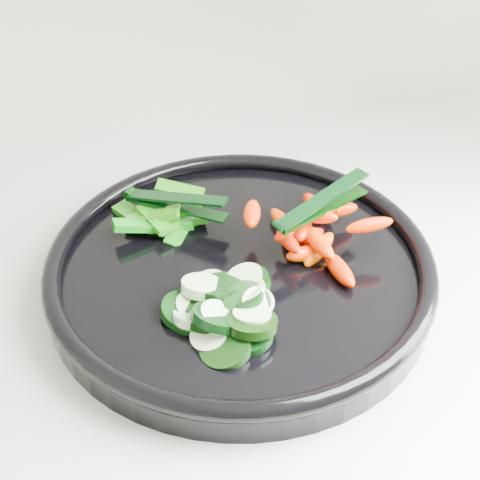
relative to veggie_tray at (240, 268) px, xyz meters
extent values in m
cylinder|color=black|center=(0.00, 0.00, -0.01)|extent=(0.42, 0.42, 0.02)
torus|color=black|center=(0.00, 0.00, 0.01)|extent=(0.42, 0.42, 0.02)
cylinder|color=black|center=(-0.03, -0.11, 0.01)|extent=(0.06, 0.06, 0.03)
cylinder|color=#D7EFBF|center=(-0.04, -0.09, 0.01)|extent=(0.05, 0.05, 0.02)
cylinder|color=black|center=(-0.04, -0.07, 0.01)|extent=(0.04, 0.04, 0.02)
cylinder|color=beige|center=(-0.06, -0.07, 0.01)|extent=(0.04, 0.04, 0.02)
cylinder|color=black|center=(-0.06, -0.06, 0.01)|extent=(0.06, 0.06, 0.03)
cylinder|color=beige|center=(-0.05, -0.06, 0.01)|extent=(0.04, 0.04, 0.02)
cylinder|color=black|center=(-0.01, -0.10, 0.01)|extent=(0.06, 0.06, 0.02)
cylinder|color=#CEEEBE|center=(-0.02, -0.10, 0.01)|extent=(0.05, 0.05, 0.02)
cylinder|color=black|center=(-0.03, -0.04, 0.01)|extent=(0.06, 0.06, 0.02)
cylinder|color=beige|center=(-0.04, -0.03, 0.01)|extent=(0.05, 0.05, 0.02)
cylinder|color=black|center=(-0.04, -0.06, 0.01)|extent=(0.06, 0.06, 0.02)
cylinder|color=beige|center=(-0.05, -0.06, 0.01)|extent=(0.05, 0.05, 0.01)
cylinder|color=black|center=(-0.05, -0.07, 0.01)|extent=(0.06, 0.06, 0.02)
cylinder|color=beige|center=(-0.04, -0.08, 0.01)|extent=(0.04, 0.04, 0.01)
cylinder|color=black|center=(-0.04, -0.06, 0.01)|extent=(0.05, 0.05, 0.03)
cylinder|color=beige|center=(-0.05, -0.08, 0.01)|extent=(0.03, 0.03, 0.02)
cylinder|color=black|center=(-0.01, -0.06, 0.02)|extent=(0.05, 0.05, 0.02)
cylinder|color=beige|center=(0.00, -0.06, 0.02)|extent=(0.05, 0.05, 0.03)
cylinder|color=black|center=(-0.03, -0.04, 0.02)|extent=(0.04, 0.04, 0.02)
cylinder|color=#D0EDBD|center=(-0.04, -0.04, 0.02)|extent=(0.05, 0.05, 0.02)
cylinder|color=black|center=(-0.04, -0.08, 0.02)|extent=(0.06, 0.06, 0.03)
cylinder|color=#CFF0C0|center=(-0.03, -0.08, 0.02)|extent=(0.05, 0.05, 0.03)
cylinder|color=black|center=(-0.01, -0.07, 0.02)|extent=(0.06, 0.06, 0.03)
cylinder|color=beige|center=(0.00, -0.07, 0.02)|extent=(0.04, 0.04, 0.02)
cylinder|color=black|center=(0.00, -0.04, 0.02)|extent=(0.05, 0.05, 0.02)
cylinder|color=beige|center=(0.00, -0.04, 0.02)|extent=(0.04, 0.04, 0.02)
cylinder|color=black|center=(-0.01, -0.09, 0.02)|extent=(0.05, 0.05, 0.02)
cylinder|color=#D1F1C1|center=(-0.01, -0.09, 0.02)|extent=(0.04, 0.04, 0.02)
ellipsoid|color=#F15E00|center=(0.08, 0.00, 0.01)|extent=(0.05, 0.05, 0.03)
ellipsoid|color=#FF4700|center=(0.07, 0.00, 0.01)|extent=(0.05, 0.03, 0.02)
ellipsoid|color=#E64000|center=(0.09, -0.03, 0.01)|extent=(0.03, 0.05, 0.02)
ellipsoid|color=#F80D00|center=(0.07, 0.03, 0.01)|extent=(0.02, 0.04, 0.02)
ellipsoid|color=#FF1600|center=(0.06, 0.03, 0.01)|extent=(0.02, 0.05, 0.02)
ellipsoid|color=#E61000|center=(0.07, 0.02, 0.01)|extent=(0.05, 0.04, 0.02)
ellipsoid|color=red|center=(0.09, 0.07, 0.01)|extent=(0.02, 0.05, 0.02)
ellipsoid|color=#E83100|center=(0.05, 0.05, 0.01)|extent=(0.03, 0.05, 0.02)
ellipsoid|color=#FF2200|center=(0.05, 0.00, 0.03)|extent=(0.03, 0.04, 0.02)
ellipsoid|color=#E04800|center=(0.11, 0.05, 0.03)|extent=(0.02, 0.05, 0.03)
ellipsoid|color=#FE2B00|center=(0.07, 0.02, 0.03)|extent=(0.04, 0.05, 0.03)
ellipsoid|color=#FF5100|center=(0.07, -0.01, 0.03)|extent=(0.03, 0.05, 0.02)
ellipsoid|color=#F81C00|center=(0.05, 0.01, 0.03)|extent=(0.04, 0.03, 0.02)
ellipsoid|color=#ED2D00|center=(0.11, 0.04, 0.03)|extent=(0.05, 0.02, 0.02)
ellipsoid|color=#DA5600|center=(0.08, 0.02, 0.04)|extent=(0.04, 0.04, 0.02)
ellipsoid|color=#F62100|center=(0.02, 0.03, 0.04)|extent=(0.03, 0.05, 0.02)
ellipsoid|color=#DF5600|center=(0.09, 0.02, 0.04)|extent=(0.05, 0.03, 0.02)
ellipsoid|color=#F32C00|center=(0.12, -0.01, 0.04)|extent=(0.05, 0.02, 0.02)
cube|color=#0E710A|center=(-0.05, 0.07, 0.01)|extent=(0.07, 0.05, 0.03)
cube|color=#17690A|center=(-0.03, 0.09, 0.01)|extent=(0.02, 0.05, 0.02)
cube|color=#0B740B|center=(-0.06, 0.07, 0.01)|extent=(0.05, 0.03, 0.01)
cube|color=#096509|center=(-0.05, 0.07, 0.01)|extent=(0.05, 0.06, 0.02)
cube|color=#106509|center=(-0.10, 0.09, 0.01)|extent=(0.04, 0.05, 0.01)
cube|color=#0C6609|center=(-0.09, 0.08, 0.01)|extent=(0.02, 0.05, 0.02)
cube|color=#226309|center=(-0.08, 0.07, 0.02)|extent=(0.06, 0.03, 0.03)
cube|color=#0A6B0D|center=(-0.09, 0.06, 0.02)|extent=(0.05, 0.02, 0.02)
cube|color=#0A700B|center=(-0.08, 0.07, 0.02)|extent=(0.03, 0.05, 0.01)
cube|color=#136609|center=(-0.04, 0.12, 0.02)|extent=(0.05, 0.03, 0.02)
cylinder|color=black|center=(0.03, -0.01, 0.05)|extent=(0.01, 0.01, 0.01)
cube|color=black|center=(0.08, 0.02, 0.05)|extent=(0.10, 0.07, 0.00)
cube|color=black|center=(0.08, 0.02, 0.06)|extent=(0.10, 0.07, 0.02)
cylinder|color=black|center=(-0.10, 0.11, 0.03)|extent=(0.01, 0.01, 0.01)
cube|color=black|center=(-0.05, 0.08, 0.02)|extent=(0.10, 0.07, 0.00)
cube|color=black|center=(-0.05, 0.08, 0.04)|extent=(0.10, 0.07, 0.02)
camera|label=1|loc=(-0.09, -0.48, 0.42)|focal=50.00mm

